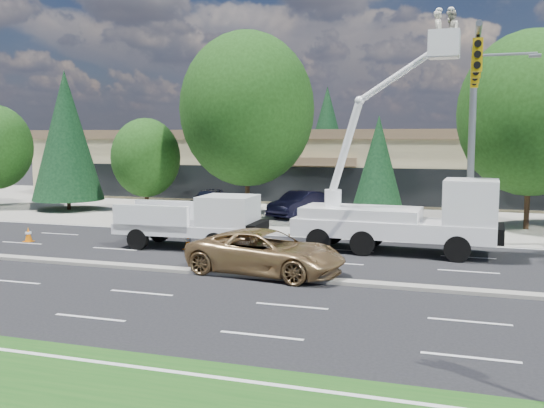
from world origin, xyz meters
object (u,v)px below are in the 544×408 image
(bucket_truck, at_px, (410,203))
(signal_mast, at_px, (474,111))
(utility_pickup, at_px, (196,226))
(minivan, at_px, (266,252))

(bucket_truck, bearing_deg, signal_mast, 21.88)
(signal_mast, height_order, bucket_truck, bucket_truck)
(utility_pickup, bearing_deg, minivan, -41.93)
(bucket_truck, height_order, minivan, bucket_truck)
(bucket_truck, xyz_separation_m, minivan, (-4.62, -5.57, -1.35))
(signal_mast, bearing_deg, bucket_truck, -160.42)
(signal_mast, height_order, minivan, signal_mast)
(signal_mast, xyz_separation_m, utility_pickup, (-11.64, -2.55, -5.06))
(bucket_truck, distance_m, minivan, 7.36)
(minivan, bearing_deg, utility_pickup, 57.69)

